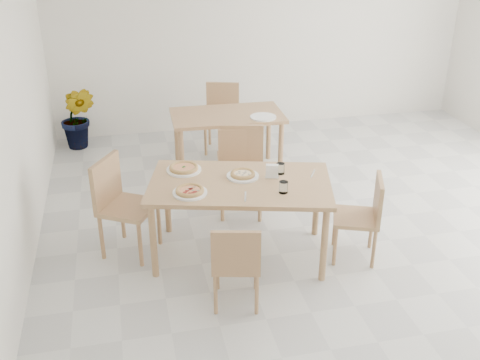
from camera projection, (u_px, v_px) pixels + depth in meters
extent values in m
plane|color=silver|center=(355.00, 244.00, 5.43)|extent=(7.00, 7.00, 0.00)
plane|color=silver|center=(264.00, 30.00, 7.90)|extent=(6.00, 0.00, 6.00)
plane|color=silver|center=(0.00, 134.00, 4.23)|extent=(0.00, 7.00, 7.00)
cube|color=tan|center=(240.00, 184.00, 4.98)|extent=(1.78, 1.29, 0.04)
cylinder|color=tan|center=(153.00, 241.00, 4.82)|extent=(0.06, 0.06, 0.71)
cylinder|color=tan|center=(324.00, 245.00, 4.77)|extent=(0.06, 0.06, 0.71)
cylinder|color=tan|center=(167.00, 200.00, 5.51)|extent=(0.06, 0.06, 0.71)
cylinder|color=tan|center=(317.00, 202.00, 5.46)|extent=(0.06, 0.06, 0.71)
cube|color=tan|center=(236.00, 261.00, 4.49)|extent=(0.46, 0.46, 0.04)
cube|color=tan|center=(236.00, 252.00, 4.25)|extent=(0.38, 0.12, 0.36)
cylinder|color=tan|center=(256.00, 271.00, 4.72)|extent=(0.03, 0.03, 0.37)
cylinder|color=tan|center=(217.00, 270.00, 4.72)|extent=(0.03, 0.03, 0.37)
cylinder|color=tan|center=(257.00, 295.00, 4.43)|extent=(0.03, 0.03, 0.37)
cylinder|color=tan|center=(216.00, 294.00, 4.43)|extent=(0.03, 0.03, 0.37)
cube|color=tan|center=(242.00, 173.00, 5.82)|extent=(0.55, 0.55, 0.04)
cube|color=tan|center=(242.00, 144.00, 5.90)|extent=(0.45, 0.15, 0.43)
cylinder|color=tan|center=(222.00, 202.00, 5.76)|extent=(0.04, 0.04, 0.44)
cylinder|color=tan|center=(260.00, 202.00, 5.75)|extent=(0.04, 0.04, 0.44)
cylinder|color=tan|center=(224.00, 185.00, 6.10)|extent=(0.04, 0.04, 0.44)
cylinder|color=tan|center=(260.00, 186.00, 6.10)|extent=(0.04, 0.04, 0.44)
cube|color=tan|center=(129.00, 207.00, 5.13)|extent=(0.62, 0.62, 0.04)
cube|color=tan|center=(106.00, 181.00, 5.09)|extent=(0.27, 0.41, 0.43)
cylinder|color=tan|center=(140.00, 245.00, 5.02)|extent=(0.04, 0.04, 0.45)
cylinder|color=tan|center=(159.00, 224.00, 5.35)|extent=(0.04, 0.04, 0.45)
cylinder|color=tan|center=(102.00, 238.00, 5.12)|extent=(0.04, 0.04, 0.45)
cylinder|color=tan|center=(122.00, 217.00, 5.46)|extent=(0.04, 0.04, 0.45)
cube|color=tan|center=(356.00, 218.00, 5.08)|extent=(0.52, 0.52, 0.04)
cube|color=tan|center=(378.00, 199.00, 4.97)|extent=(0.18, 0.39, 0.38)
cylinder|color=tan|center=(335.00, 227.00, 5.35)|extent=(0.03, 0.03, 0.39)
cylinder|color=tan|center=(335.00, 246.00, 5.04)|extent=(0.03, 0.03, 0.39)
cylinder|color=tan|center=(371.00, 230.00, 5.30)|extent=(0.03, 0.03, 0.39)
cylinder|color=tan|center=(374.00, 249.00, 5.00)|extent=(0.03, 0.03, 0.39)
cylinder|color=white|center=(184.00, 170.00, 5.18)|extent=(0.32, 0.32, 0.02)
cylinder|color=white|center=(243.00, 176.00, 5.06)|extent=(0.29, 0.29, 0.02)
cylinder|color=white|center=(190.00, 193.00, 4.76)|extent=(0.30, 0.30, 0.02)
cylinder|color=#E7BD6C|center=(184.00, 168.00, 5.17)|extent=(0.34, 0.34, 0.01)
torus|color=#E7BD6C|center=(184.00, 167.00, 5.17)|extent=(0.34, 0.34, 0.03)
cylinder|color=#D35625|center=(184.00, 167.00, 5.17)|extent=(0.26, 0.26, 0.01)
ellipsoid|color=#1E6517|center=(184.00, 167.00, 5.16)|extent=(0.05, 0.05, 0.01)
cylinder|color=#E7BD6C|center=(243.00, 175.00, 5.05)|extent=(0.24, 0.24, 0.01)
torus|color=#E7BD6C|center=(243.00, 174.00, 5.05)|extent=(0.25, 0.25, 0.03)
cylinder|color=#FBF1CE|center=(243.00, 174.00, 5.05)|extent=(0.18, 0.18, 0.01)
cylinder|color=#E7BD6C|center=(190.00, 191.00, 4.75)|extent=(0.29, 0.29, 0.01)
torus|color=#E7BD6C|center=(190.00, 190.00, 4.75)|extent=(0.29, 0.29, 0.03)
cylinder|color=#D35625|center=(190.00, 190.00, 4.75)|extent=(0.22, 0.22, 0.01)
cylinder|color=white|center=(280.00, 169.00, 5.11)|extent=(0.08, 0.08, 0.10)
cylinder|color=white|center=(283.00, 187.00, 4.76)|extent=(0.08, 0.08, 0.10)
cube|color=silver|center=(272.00, 178.00, 5.03)|extent=(0.13, 0.09, 0.01)
cube|color=white|center=(272.00, 171.00, 5.00)|extent=(0.12, 0.08, 0.12)
cube|color=silver|center=(245.00, 197.00, 4.71)|extent=(0.06, 0.18, 0.01)
cube|color=silver|center=(313.00, 174.00, 5.11)|extent=(0.10, 0.16, 0.01)
cube|color=tan|center=(227.00, 116.00, 6.63)|extent=(1.33, 0.79, 0.04)
cylinder|color=tan|center=(182.00, 158.00, 6.42)|extent=(0.06, 0.06, 0.71)
cylinder|color=tan|center=(281.00, 151.00, 6.63)|extent=(0.06, 0.06, 0.71)
cylinder|color=tan|center=(177.00, 139.00, 6.96)|extent=(0.06, 0.06, 0.71)
cylinder|color=tan|center=(269.00, 133.00, 7.17)|extent=(0.06, 0.06, 0.71)
cube|color=tan|center=(237.00, 160.00, 6.18)|extent=(0.49, 0.49, 0.04)
cube|color=tan|center=(239.00, 148.00, 5.91)|extent=(0.43, 0.10, 0.41)
cylinder|color=tan|center=(252.00, 171.00, 6.46)|extent=(0.04, 0.04, 0.42)
cylinder|color=tan|center=(220.00, 172.00, 6.43)|extent=(0.04, 0.04, 0.42)
cylinder|color=tan|center=(255.00, 185.00, 6.13)|extent=(0.04, 0.04, 0.42)
cylinder|color=tan|center=(222.00, 186.00, 6.10)|extent=(0.04, 0.04, 0.42)
cube|color=tan|center=(221.00, 119.00, 7.37)|extent=(0.55, 0.55, 0.04)
cube|color=tan|center=(223.00, 98.00, 7.45)|extent=(0.43, 0.17, 0.41)
cylinder|color=tan|center=(206.00, 140.00, 7.32)|extent=(0.04, 0.04, 0.42)
cylinder|color=tan|center=(234.00, 141.00, 7.29)|extent=(0.04, 0.04, 0.42)
cylinder|color=tan|center=(210.00, 130.00, 7.66)|extent=(0.04, 0.04, 0.42)
cylinder|color=tan|center=(237.00, 131.00, 7.63)|extent=(0.04, 0.04, 0.42)
cylinder|color=white|center=(263.00, 117.00, 6.49)|extent=(0.30, 0.30, 0.02)
imported|color=#1C6020|center=(78.00, 118.00, 7.47)|extent=(0.57, 0.51, 0.86)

